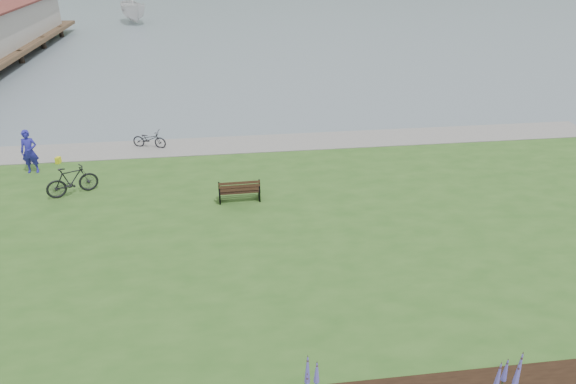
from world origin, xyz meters
The scene contains 9 objects.
ground centered at (0.00, 0.00, 0.00)m, with size 600.00×600.00×0.00m, color slate.
lawn centered at (0.00, -2.00, 0.20)m, with size 34.00×20.00×0.40m, color #305C20.
shoreline_path centered at (0.00, 6.90, 0.42)m, with size 34.00×2.20×0.03m, color gray.
park_bench centered at (-0.40, 1.22, 0.86)m, with size 1.50×0.64×0.92m.
person centered at (-8.66, 4.93, 1.46)m, with size 0.77×0.53×2.12m, color #25229E.
bicycle_a centered at (-4.23, 7.08, 0.81)m, with size 1.57×0.55×0.82m, color black.
bicycle_b centered at (-6.53, 2.61, 0.96)m, with size 1.87×0.54×1.13m, color black.
sailboat centered at (-10.43, 48.21, 0.00)m, with size 10.89×11.09×28.70m, color silver.
pannier centered at (-7.91, 5.75, 0.53)m, with size 0.16×0.25×0.27m, color yellow.
Camera 1 is at (-0.78, -15.45, 9.10)m, focal length 32.00 mm.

